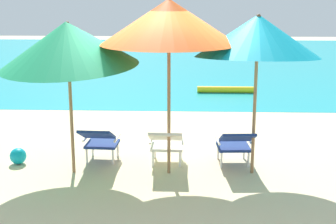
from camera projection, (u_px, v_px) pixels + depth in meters
ground_plane at (174, 108)px, 12.08m from camera, size 40.00×40.00×0.00m
ocean_band at (180, 60)px, 20.42m from camera, size 40.00×18.00×0.01m
swim_buoy at (226, 90)px, 13.80m from camera, size 1.60×0.18×0.18m
lounge_chair_left at (100, 140)px, 8.05m from camera, size 0.57×0.90×0.68m
lounge_chair_center at (167, 142)px, 7.93m from camera, size 0.56×0.88×0.68m
lounge_chair_right at (235, 143)px, 7.89m from camera, size 0.59×0.91×0.68m
beach_umbrella_left at (68, 44)px, 7.27m from camera, size 2.83×2.85×2.42m
beach_umbrella_center at (169, 22)px, 7.15m from camera, size 2.75×2.75×2.68m
beach_umbrella_right at (258, 36)px, 7.20m from camera, size 2.00×2.04×2.51m
beach_ball at (18, 156)px, 8.09m from camera, size 0.27×0.27×0.27m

